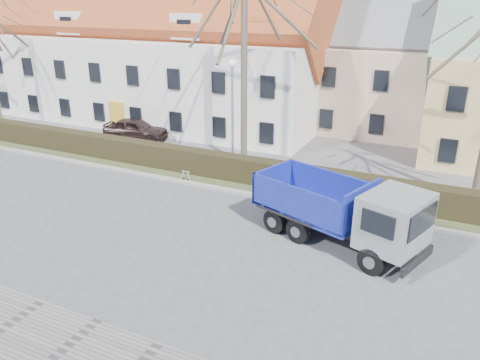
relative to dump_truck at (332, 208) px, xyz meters
The scene contains 11 objects.
ground 5.41m from the dump_truck, 158.67° to the right, with size 120.00×120.00×0.00m, color #4E4E51.
curb_far 5.73m from the dump_truck, 151.01° to the left, with size 80.00×0.30×0.12m, color gray.
grass_strip 6.63m from the dump_truck, 138.56° to the left, with size 80.00×3.00×0.10m, color #3C4426.
hedge 6.41m from the dump_truck, 139.91° to the left, with size 60.00×0.90×1.30m, color black.
building_white 23.01m from the dump_truck, 141.73° to the left, with size 26.80×10.80×9.50m, color silver, non-canonical shape.
building_pink 18.30m from the dump_truck, 92.75° to the left, with size 10.80×8.80×8.00m, color #C9A38E, non-canonical shape.
tree_1 10.72m from the dump_truck, 136.15° to the left, with size 9.20×9.20×12.65m, color #4C4134, non-canonical shape.
dump_truck is the anchor object (origin of this frame).
streetlight 8.69m from the dump_truck, 143.27° to the left, with size 0.48×0.48×6.17m, color #92969B, non-canonical shape.
cart_frame 9.24m from the dump_truck, 161.35° to the left, with size 0.71×0.40×0.65m, color silver, non-canonical shape.
parked_car_a 17.48m from the dump_truck, 152.75° to the left, with size 1.74×4.32×1.47m, color black.
Camera 1 is at (8.71, -14.48, 9.04)m, focal length 35.00 mm.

